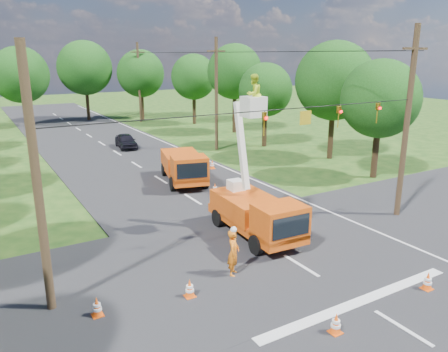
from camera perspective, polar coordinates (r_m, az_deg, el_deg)
ground at (r=35.46m, az=-11.36°, el=1.39°), size 140.00×140.00×0.00m
road_main at (r=35.46m, az=-11.36°, el=1.39°), size 12.00×100.00×0.06m
road_cross at (r=20.22m, az=6.29°, el=-9.42°), size 56.00×10.00×0.07m
stop_bar at (r=16.87m, az=17.30°, el=-15.51°), size 9.00×0.45×0.02m
edge_line at (r=37.59m, az=-3.30°, el=2.48°), size 0.12×90.00×0.02m
bucket_truck at (r=20.83m, az=4.26°, el=-3.69°), size 2.62×6.01×7.68m
second_truck at (r=29.83m, az=-5.24°, el=1.30°), size 3.71×6.44×2.28m
ground_worker at (r=17.51m, az=1.24°, el=-9.99°), size 0.81×0.82×1.91m
distant_car at (r=42.09m, az=-12.68°, el=4.48°), size 2.02×4.10×1.35m
traffic_cone_0 at (r=14.90m, az=14.41°, el=-18.16°), size 0.38×0.38×0.71m
traffic_cone_1 at (r=18.40m, az=25.07°, el=-12.32°), size 0.38×0.38×0.71m
traffic_cone_2 at (r=25.46m, az=2.47°, el=-3.11°), size 0.38×0.38×0.71m
traffic_cone_3 at (r=27.49m, az=-1.19°, el=-1.67°), size 0.38×0.38×0.71m
traffic_cone_4 at (r=16.34m, az=-4.51°, el=-14.43°), size 0.38×0.38×0.71m
traffic_cone_5 at (r=15.85m, az=-16.26°, el=-16.10°), size 0.38×0.38×0.71m
traffic_cone_7 at (r=33.54m, az=-1.55°, el=1.52°), size 0.38×0.38×0.71m
pole_right_near at (r=24.70m, az=22.78°, el=6.45°), size 1.80×0.30×10.00m
pole_right_mid at (r=39.90m, az=-1.00°, el=10.70°), size 1.80×0.30×10.00m
pole_right_far at (r=58.09m, az=-11.03°, el=11.96°), size 1.80×0.30×10.00m
pole_left at (r=15.19m, az=-23.22°, el=-1.05°), size 0.30×0.30×9.00m
signal_span at (r=19.94m, az=11.98°, el=7.65°), size 18.00×0.29×1.07m
tree_right_a at (r=32.24m, az=19.75°, el=9.44°), size 5.40×5.40×8.28m
tree_right_b at (r=37.33m, az=14.23°, el=11.94°), size 6.40×6.40×9.65m
tree_right_c at (r=41.59m, az=5.44°, el=11.12°), size 5.00×5.00×7.83m
tree_right_d at (r=49.03m, az=1.40°, el=13.45°), size 6.00×6.00×9.70m
tree_right_e at (r=55.55m, az=-3.99°, el=12.78°), size 5.60×5.60×8.63m
tree_far_a at (r=57.93m, az=-25.07°, el=11.88°), size 6.60×6.60×9.50m
tree_far_b at (r=61.24m, az=-17.74°, el=13.29°), size 7.00×7.00×10.32m
tree_far_c at (r=60.26m, az=-10.83°, el=13.00°), size 6.20×6.20×9.18m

